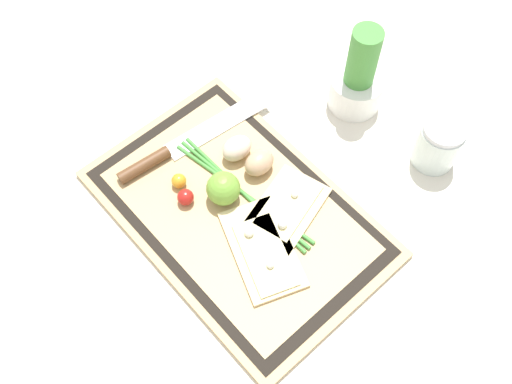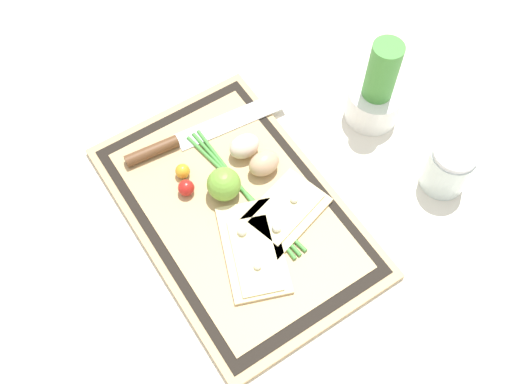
{
  "view_description": "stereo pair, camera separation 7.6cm",
  "coord_description": "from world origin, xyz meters",
  "px_view_note": "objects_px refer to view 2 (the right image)",
  "views": [
    {
      "loc": [
        0.37,
        -0.29,
        0.93
      ],
      "look_at": [
        0.0,
        0.04,
        0.03
      ],
      "focal_mm": 42.0,
      "sensor_mm": 36.0,
      "label": 1
    },
    {
      "loc": [
        0.42,
        -0.23,
        0.93
      ],
      "look_at": [
        0.0,
        0.04,
        0.03
      ],
      "focal_mm": 42.0,
      "sensor_mm": 36.0,
      "label": 2
    }
  ],
  "objects_px": {
    "egg_pink": "(244,146)",
    "sauce_jar": "(447,169)",
    "knife": "(180,140)",
    "lime": "(224,184)",
    "pizza_slice_near": "(253,250)",
    "herb_pot": "(376,94)",
    "pizza_slice_far": "(283,214)",
    "cherry_tomato_yellow": "(183,171)",
    "egg_brown": "(264,163)",
    "cherry_tomato_red": "(186,188)"
  },
  "relations": [
    {
      "from": "lime",
      "to": "cherry_tomato_red",
      "type": "bearing_deg",
      "value": -124.54
    },
    {
      "from": "egg_pink",
      "to": "herb_pot",
      "type": "relative_size",
      "value": 0.31
    },
    {
      "from": "pizza_slice_near",
      "to": "egg_pink",
      "type": "distance_m",
      "value": 0.2
    },
    {
      "from": "knife",
      "to": "herb_pot",
      "type": "bearing_deg",
      "value": 68.59
    },
    {
      "from": "egg_brown",
      "to": "herb_pot",
      "type": "xyz_separation_m",
      "value": [
        0.0,
        0.24,
        0.03
      ]
    },
    {
      "from": "lime",
      "to": "sauce_jar",
      "type": "relative_size",
      "value": 0.61
    },
    {
      "from": "lime",
      "to": "pizza_slice_near",
      "type": "bearing_deg",
      "value": -8.83
    },
    {
      "from": "egg_brown",
      "to": "egg_pink",
      "type": "distance_m",
      "value": 0.05
    },
    {
      "from": "egg_brown",
      "to": "cherry_tomato_red",
      "type": "distance_m",
      "value": 0.14
    },
    {
      "from": "egg_brown",
      "to": "egg_pink",
      "type": "relative_size",
      "value": 1.0
    },
    {
      "from": "lime",
      "to": "cherry_tomato_yellow",
      "type": "xyz_separation_m",
      "value": [
        -0.07,
        -0.04,
        -0.02
      ]
    },
    {
      "from": "egg_brown",
      "to": "herb_pot",
      "type": "relative_size",
      "value": 0.31
    },
    {
      "from": "knife",
      "to": "egg_brown",
      "type": "distance_m",
      "value": 0.16
    },
    {
      "from": "pizza_slice_near",
      "to": "herb_pot",
      "type": "height_order",
      "value": "herb_pot"
    },
    {
      "from": "egg_brown",
      "to": "sauce_jar",
      "type": "distance_m",
      "value": 0.32
    },
    {
      "from": "cherry_tomato_red",
      "to": "cherry_tomato_yellow",
      "type": "xyz_separation_m",
      "value": [
        -0.03,
        0.01,
        -0.0
      ]
    },
    {
      "from": "egg_brown",
      "to": "lime",
      "type": "bearing_deg",
      "value": -88.96
    },
    {
      "from": "knife",
      "to": "egg_pink",
      "type": "relative_size",
      "value": 5.57
    },
    {
      "from": "pizza_slice_far",
      "to": "egg_brown",
      "type": "relative_size",
      "value": 3.19
    },
    {
      "from": "egg_pink",
      "to": "sauce_jar",
      "type": "relative_size",
      "value": 0.59
    },
    {
      "from": "cherry_tomato_yellow",
      "to": "herb_pot",
      "type": "height_order",
      "value": "herb_pot"
    },
    {
      "from": "sauce_jar",
      "to": "egg_pink",
      "type": "bearing_deg",
      "value": -131.43
    },
    {
      "from": "herb_pot",
      "to": "cherry_tomato_yellow",
      "type": "bearing_deg",
      "value": -100.79
    },
    {
      "from": "pizza_slice_far",
      "to": "sauce_jar",
      "type": "bearing_deg",
      "value": 71.74
    },
    {
      "from": "knife",
      "to": "lime",
      "type": "bearing_deg",
      "value": 5.13
    },
    {
      "from": "lime",
      "to": "cherry_tomato_yellow",
      "type": "height_order",
      "value": "lime"
    },
    {
      "from": "pizza_slice_near",
      "to": "herb_pot",
      "type": "distance_m",
      "value": 0.37
    },
    {
      "from": "pizza_slice_far",
      "to": "cherry_tomato_red",
      "type": "bearing_deg",
      "value": -138.61
    },
    {
      "from": "pizza_slice_near",
      "to": "egg_brown",
      "type": "bearing_deg",
      "value": 140.21
    },
    {
      "from": "pizza_slice_near",
      "to": "egg_brown",
      "type": "relative_size",
      "value": 3.46
    },
    {
      "from": "cherry_tomato_yellow",
      "to": "sauce_jar",
      "type": "distance_m",
      "value": 0.46
    },
    {
      "from": "egg_brown",
      "to": "cherry_tomato_yellow",
      "type": "distance_m",
      "value": 0.14
    },
    {
      "from": "knife",
      "to": "egg_pink",
      "type": "distance_m",
      "value": 0.12
    },
    {
      "from": "herb_pot",
      "to": "pizza_slice_far",
      "type": "bearing_deg",
      "value": -70.9
    },
    {
      "from": "pizza_slice_near",
      "to": "herb_pot",
      "type": "relative_size",
      "value": 1.06
    },
    {
      "from": "pizza_slice_near",
      "to": "cherry_tomato_red",
      "type": "height_order",
      "value": "cherry_tomato_red"
    },
    {
      "from": "knife",
      "to": "herb_pot",
      "type": "height_order",
      "value": "herb_pot"
    },
    {
      "from": "egg_pink",
      "to": "cherry_tomato_yellow",
      "type": "distance_m",
      "value": 0.12
    },
    {
      "from": "egg_brown",
      "to": "cherry_tomato_yellow",
      "type": "relative_size",
      "value": 2.19
    },
    {
      "from": "cherry_tomato_yellow",
      "to": "lime",
      "type": "bearing_deg",
      "value": 30.71
    },
    {
      "from": "pizza_slice_far",
      "to": "egg_pink",
      "type": "xyz_separation_m",
      "value": [
        -0.14,
        0.01,
        0.02
      ]
    },
    {
      "from": "pizza_slice_near",
      "to": "pizza_slice_far",
      "type": "height_order",
      "value": "same"
    },
    {
      "from": "pizza_slice_far",
      "to": "herb_pot",
      "type": "distance_m",
      "value": 0.29
    },
    {
      "from": "sauce_jar",
      "to": "lime",
      "type": "bearing_deg",
      "value": -118.47
    },
    {
      "from": "egg_brown",
      "to": "herb_pot",
      "type": "distance_m",
      "value": 0.25
    },
    {
      "from": "pizza_slice_near",
      "to": "lime",
      "type": "distance_m",
      "value": 0.13
    },
    {
      "from": "pizza_slice_near",
      "to": "pizza_slice_far",
      "type": "relative_size",
      "value": 1.08
    },
    {
      "from": "cherry_tomato_red",
      "to": "sauce_jar",
      "type": "xyz_separation_m",
      "value": [
        0.22,
        0.4,
        0.01
      ]
    },
    {
      "from": "knife",
      "to": "sauce_jar",
      "type": "height_order",
      "value": "sauce_jar"
    },
    {
      "from": "pizza_slice_far",
      "to": "herb_pot",
      "type": "relative_size",
      "value": 0.97
    }
  ]
}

